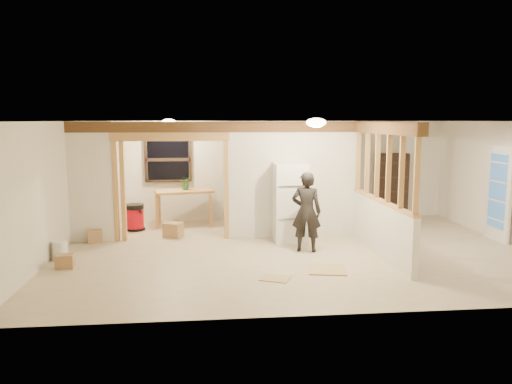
{
  "coord_description": "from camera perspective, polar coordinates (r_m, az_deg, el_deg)",
  "views": [
    {
      "loc": [
        -1.68,
        -9.33,
        2.52
      ],
      "look_at": [
        -0.69,
        0.4,
        1.11
      ],
      "focal_mm": 35.0,
      "sensor_mm": 36.0,
      "label": 1
    }
  ],
  "objects": [
    {
      "name": "shop_vac",
      "position": [
        11.83,
        -13.71,
        -2.8
      ],
      "size": [
        0.56,
        0.56,
        0.62
      ],
      "primitive_type": "cylinder",
      "rotation": [
        0.0,
        0.0,
        0.21
      ],
      "color": "#AD0713",
      "rests_on": "floor"
    },
    {
      "name": "partition_left_stub",
      "position": [
        10.87,
        -18.38,
        1.08
      ],
      "size": [
        0.9,
        0.12,
        2.5
      ],
      "primitive_type": "cube",
      "color": "silver",
      "rests_on": "floor"
    },
    {
      "name": "pony_wall",
      "position": [
        9.73,
        14.06,
        -4.02
      ],
      "size": [
        0.12,
        3.2,
        1.0
      ],
      "primitive_type": "cube",
      "color": "silver",
      "rests_on": "floor"
    },
    {
      "name": "ceiling",
      "position": [
        9.48,
        4.43,
        8.06
      ],
      "size": [
        9.0,
        6.5,
        0.01
      ],
      "primitive_type": "cube",
      "color": "white"
    },
    {
      "name": "woman",
      "position": [
        9.62,
        5.77,
        -2.26
      ],
      "size": [
        0.64,
        0.51,
        1.56
      ],
      "primitive_type": "imported",
      "rotation": [
        0.0,
        0.0,
        2.88
      ],
      "color": "black",
      "rests_on": "floor"
    },
    {
      "name": "bucket",
      "position": [
        9.79,
        -21.5,
        -6.25
      ],
      "size": [
        0.29,
        0.29,
        0.34
      ],
      "primitive_type": "cylinder",
      "rotation": [
        0.0,
        0.0,
        -0.07
      ],
      "color": "silver",
      "rests_on": "floor"
    },
    {
      "name": "floor_panel_near",
      "position": [
        8.63,
        8.13,
        -8.78
      ],
      "size": [
        0.73,
        0.73,
        0.02
      ],
      "primitive_type": "cube",
      "rotation": [
        0.0,
        0.0,
        -0.2
      ],
      "color": "tan",
      "rests_on": "floor"
    },
    {
      "name": "ceiling_dome_util",
      "position": [
        11.66,
        -9.95,
        7.89
      ],
      "size": [
        0.32,
        0.32,
        0.14
      ],
      "primitive_type": "ellipsoid",
      "color": "#FFEABF",
      "rests_on": "ceiling"
    },
    {
      "name": "doorway_frame",
      "position": [
        10.65,
        -9.65,
        0.43
      ],
      "size": [
        2.46,
        0.14,
        2.2
      ],
      "primitive_type": "cube",
      "color": "tan",
      "rests_on": "floor"
    },
    {
      "name": "potted_plant",
      "position": [
        12.12,
        -8.01,
        1.0
      ],
      "size": [
        0.35,
        0.33,
        0.32
      ],
      "primitive_type": "imported",
      "rotation": [
        0.0,
        0.0,
        -0.36
      ],
      "color": "#2F6028",
      "rests_on": "work_table"
    },
    {
      "name": "box_front",
      "position": [
        9.24,
        -20.99,
        -7.4
      ],
      "size": [
        0.31,
        0.25,
        0.24
      ],
      "primitive_type": "cube",
      "rotation": [
        0.0,
        0.0,
        0.05
      ],
      "color": "#A47C4F",
      "rests_on": "floor"
    },
    {
      "name": "work_table",
      "position": [
        12.15,
        -8.19,
        -1.78
      ],
      "size": [
        1.48,
        0.95,
        0.86
      ],
      "primitive_type": "cube",
      "rotation": [
        0.0,
        0.0,
        0.21
      ],
      "color": "tan",
      "rests_on": "floor"
    },
    {
      "name": "header_beam_right",
      "position": [
        9.52,
        14.45,
        7.11
      ],
      "size": [
        0.18,
        3.3,
        0.22
      ],
      "primitive_type": "cube",
      "color": "brown",
      "rests_on": "ceiling"
    },
    {
      "name": "ceiling_dome_main",
      "position": [
        9.05,
        6.88,
        7.9
      ],
      "size": [
        0.36,
        0.36,
        0.16
      ],
      "primitive_type": "ellipsoid",
      "color": "#FFEABF",
      "rests_on": "ceiling"
    },
    {
      "name": "wall_back",
      "position": [
        12.76,
        1.77,
        2.49
      ],
      "size": [
        9.0,
        0.01,
        2.5
      ],
      "primitive_type": "cube",
      "color": "silver",
      "rests_on": "floor"
    },
    {
      "name": "wall_front",
      "position": [
        6.44,
        9.46,
        -3.28
      ],
      "size": [
        9.0,
        0.01,
        2.5
      ],
      "primitive_type": "cube",
      "color": "silver",
      "rests_on": "floor"
    },
    {
      "name": "hanging_bulb",
      "position": [
        10.94,
        -7.54,
        6.36
      ],
      "size": [
        0.07,
        0.07,
        0.07
      ],
      "primitive_type": "ellipsoid",
      "color": "#FFD88C",
      "rests_on": "ceiling"
    },
    {
      "name": "window_back",
      "position": [
        12.57,
        -10.03,
        3.66
      ],
      "size": [
        1.12,
        0.1,
        1.1
      ],
      "primitive_type": "cube",
      "color": "black",
      "rests_on": "wall_back"
    },
    {
      "name": "french_door",
      "position": [
        11.59,
        26.01,
        -0.16
      ],
      "size": [
        0.12,
        0.86,
        2.0
      ],
      "primitive_type": "cube",
      "color": "white",
      "rests_on": "floor"
    },
    {
      "name": "stud_partition",
      "position": [
        9.56,
        14.3,
        2.79
      ],
      "size": [
        0.14,
        3.2,
        1.32
      ],
      "primitive_type": "cube",
      "color": "tan",
      "rests_on": "pony_wall"
    },
    {
      "name": "bookshelf",
      "position": [
        13.37,
        15.18,
        0.7
      ],
      "size": [
        0.84,
        0.28,
        1.68
      ],
      "primitive_type": "cube",
      "color": "black",
      "rests_on": "floor"
    },
    {
      "name": "box_util_a",
      "position": [
        11.02,
        -9.45,
        -4.29
      ],
      "size": [
        0.46,
        0.43,
        0.31
      ],
      "primitive_type": "cube",
      "rotation": [
        0.0,
        0.0,
        -0.39
      ],
      "color": "#A47C4F",
      "rests_on": "floor"
    },
    {
      "name": "refrigerator",
      "position": [
        10.44,
        3.93,
        -1.19
      ],
      "size": [
        0.68,
        0.66,
        1.64
      ],
      "primitive_type": "cube",
      "color": "white",
      "rests_on": "floor"
    },
    {
      "name": "header_beam_back",
      "position": [
        10.56,
        -2.15,
        7.44
      ],
      "size": [
        7.0,
        0.18,
        0.22
      ],
      "primitive_type": "cube",
      "color": "brown",
      "rests_on": "ceiling"
    },
    {
      "name": "partition_center",
      "position": [
        10.78,
        4.27,
        1.42
      ],
      "size": [
        2.8,
        0.12,
        2.5
      ],
      "primitive_type": "cube",
      "color": "silver",
      "rests_on": "floor"
    },
    {
      "name": "wall_left",
      "position": [
        9.83,
        -22.43,
        0.16
      ],
      "size": [
        0.01,
        6.5,
        2.5
      ],
      "primitive_type": "cube",
      "color": "silver",
      "rests_on": "floor"
    },
    {
      "name": "floor",
      "position": [
        9.81,
        4.27,
        -6.72
      ],
      "size": [
        9.0,
        6.5,
        0.01
      ],
      "primitive_type": "cube",
      "color": "#C6B493",
      "rests_on": "ground"
    },
    {
      "name": "floor_panel_far",
      "position": [
        8.11,
        2.23,
        -9.84
      ],
      "size": [
        0.56,
        0.52,
        0.01
      ],
      "primitive_type": "cube",
      "rotation": [
        0.0,
        0.0,
        -0.42
      ],
      "color": "tan",
      "rests_on": "floor"
    },
    {
      "name": "box_util_b",
      "position": [
        10.93,
        -17.96,
        -4.81
      ],
      "size": [
        0.36,
        0.36,
        0.27
      ],
      "primitive_type": "cube",
      "rotation": [
        0.0,
        0.0,
        0.29
      ],
      "color": "#A47C4F",
      "rests_on": "floor"
    }
  ]
}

